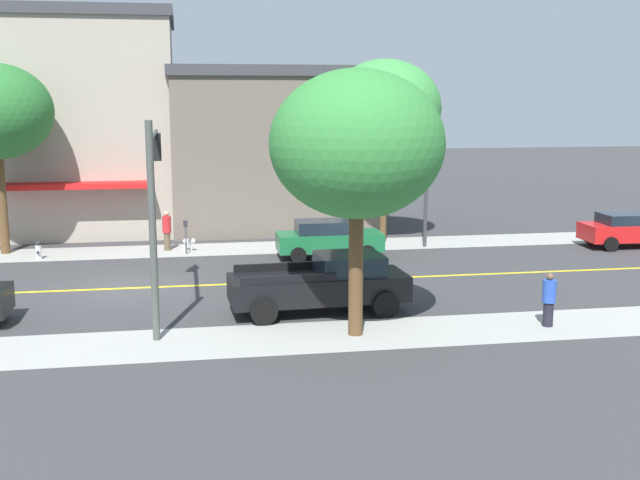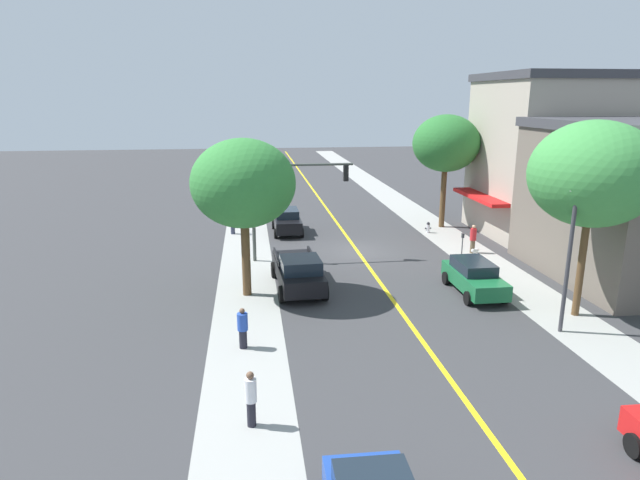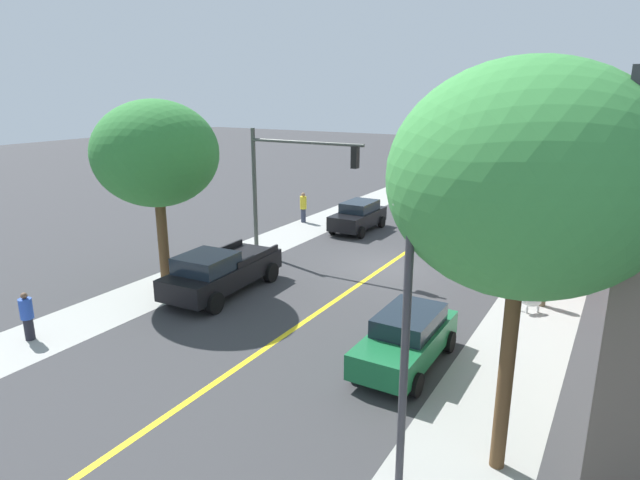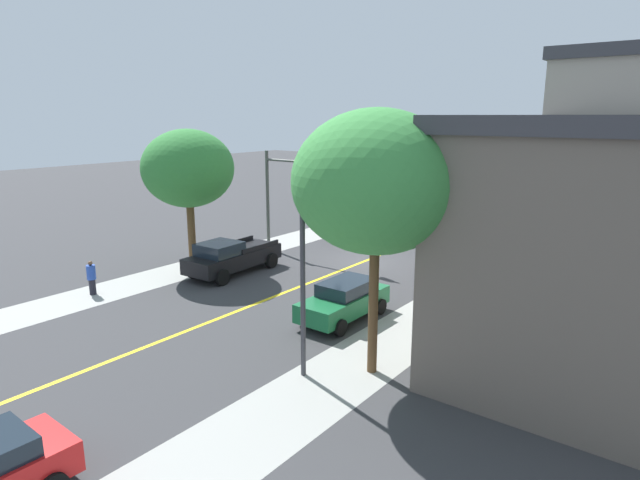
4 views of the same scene
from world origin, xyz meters
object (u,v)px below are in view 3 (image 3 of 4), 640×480
object	(u,v)px
black_pickup_truck	(221,271)
pedestrian_red_shirt	(544,282)
black_sedan_right_curb	(358,216)
pedestrian_blue_shirt	(27,315)
parking_meter	(511,283)
street_tree_left_far	(526,180)
pedestrian_yellow_shirt	(303,207)
street_tree_left_near	(593,130)
street_lamp	(407,315)
green_sedan_left_curb	(407,338)
fire_hydrant	(536,256)
street_tree_right_corner	(156,154)
traffic_light_mast	(287,173)
small_dog	(532,303)

from	to	relation	value
black_pickup_truck	pedestrian_red_shirt	world-z (taller)	black_pickup_truck
black_sedan_right_curb	pedestrian_blue_shirt	size ratio (longest dim) A/B	2.61
parking_meter	pedestrian_red_shirt	world-z (taller)	pedestrian_red_shirt
street_tree_left_far	pedestrian_yellow_shirt	size ratio (longest dim) A/B	4.58
black_pickup_truck	street_tree_left_near	bearing A→B (deg)	132.84
street_lamp	pedestrian_blue_shirt	distance (m)	12.85
street_lamp	green_sedan_left_curb	size ratio (longest dim) A/B	1.35
fire_hydrant	street_lamp	xyz separation A→B (m)	(-0.00, 16.40, 3.27)
street_tree_left_near	street_lamp	bearing A→B (deg)	85.13
street_tree_right_corner	pedestrian_red_shirt	bearing A→B (deg)	-158.07
street_tree_right_corner	parking_meter	bearing A→B (deg)	-159.69
street_tree_left_near	pedestrian_yellow_shirt	world-z (taller)	street_tree_left_near
pedestrian_red_shirt	street_lamp	bearing A→B (deg)	112.30
street_tree_right_corner	fire_hydrant	size ratio (longest dim) A/B	9.66
street_tree_left_far	pedestrian_red_shirt	size ratio (longest dim) A/B	4.77
street_tree_right_corner	traffic_light_mast	distance (m)	6.06
fire_hydrant	black_pickup_truck	size ratio (longest dim) A/B	0.14
parking_meter	street_lamp	size ratio (longest dim) A/B	0.25
street_tree_right_corner	street_tree_left_far	distance (m)	14.65
pedestrian_blue_shirt	street_tree_left_near	bearing A→B (deg)	-175.44
pedestrian_blue_shirt	street_tree_left_far	bearing A→B (deg)	138.26
pedestrian_yellow_shirt	pedestrian_red_shirt	bearing A→B (deg)	-175.32
street_lamp	green_sedan_left_curb	world-z (taller)	street_lamp
street_tree_right_corner	black_pickup_truck	distance (m)	5.06
traffic_light_mast	black_sedan_right_curb	xyz separation A→B (m)	(-0.47, -6.39, -3.17)
street_tree_left_near	black_pickup_truck	distance (m)	17.13
fire_hydrant	green_sedan_left_curb	world-z (taller)	green_sedan_left_curb
black_sedan_right_curb	pedestrian_yellow_shirt	world-z (taller)	pedestrian_yellow_shirt
street_tree_right_corner	street_tree_left_far	xyz separation A→B (m)	(-13.97, 4.33, 0.77)
pedestrian_red_shirt	fire_hydrant	bearing A→B (deg)	-51.19
black_pickup_truck	pedestrian_blue_shirt	size ratio (longest dim) A/B	3.50
fire_hydrant	black_pickup_truck	bearing A→B (deg)	45.56
black_sedan_right_curb	pedestrian_red_shirt	bearing A→B (deg)	58.52
pedestrian_blue_shirt	small_dog	size ratio (longest dim) A/B	2.30
street_tree_left_far	pedestrian_blue_shirt	xyz separation A→B (m)	(14.12, 1.34, -5.24)
fire_hydrant	pedestrian_blue_shirt	world-z (taller)	pedestrian_blue_shirt
street_tree_left_far	traffic_light_mast	world-z (taller)	street_tree_left_far
fire_hydrant	parking_meter	xyz separation A→B (m)	(-0.05, 5.96, 0.57)
traffic_light_mast	pedestrian_yellow_shirt	world-z (taller)	traffic_light_mast
parking_meter	green_sedan_left_curb	distance (m)	6.04
pedestrian_blue_shirt	pedestrian_red_shirt	bearing A→B (deg)	172.06
street_lamp	pedestrian_blue_shirt	xyz separation A→B (m)	(12.54, -0.17, -2.83)
black_pickup_truck	street_lamp	bearing A→B (deg)	54.73
traffic_light_mast	fire_hydrant	bearing A→B (deg)	26.74
black_pickup_truck	pedestrian_blue_shirt	bearing A→B (deg)	-26.04
black_sedan_right_curb	small_dog	xyz separation A→B (m)	(-10.44, 7.37, -0.47)
street_tree_right_corner	green_sedan_left_curb	xyz separation A→B (m)	(-10.70, 1.18, -4.48)
street_tree_right_corner	pedestrian_blue_shirt	distance (m)	7.23
street_tree_right_corner	pedestrian_yellow_shirt	world-z (taller)	street_tree_right_corner
street_tree_right_corner	pedestrian_yellow_shirt	distance (m)	12.80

